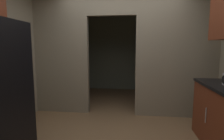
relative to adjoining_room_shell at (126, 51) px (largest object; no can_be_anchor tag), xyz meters
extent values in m
cube|color=gray|center=(-1.31, -1.68, 0.00)|extent=(1.17, 0.12, 2.64)
cube|color=gray|center=(1.09, -1.68, 0.00)|extent=(1.61, 0.12, 2.64)
cube|color=gray|center=(-0.22, -1.68, 1.03)|extent=(1.01, 0.12, 0.57)
cube|color=gray|center=(0.00, 0.64, 0.00)|extent=(3.79, 0.10, 2.64)
cube|color=gray|center=(-1.84, -0.52, 0.00)|extent=(0.10, 2.32, 2.64)
cube|color=gray|center=(1.84, -0.52, 0.00)|extent=(0.10, 2.32, 2.64)
cylinder|color=#B7BABC|center=(1.27, -2.85, -0.84)|extent=(0.01, 0.01, 0.22)
cylinder|color=black|center=(1.46, -2.86, -0.32)|extent=(0.01, 0.11, 0.11)
camera|label=1|loc=(0.25, -5.38, 0.11)|focal=28.46mm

